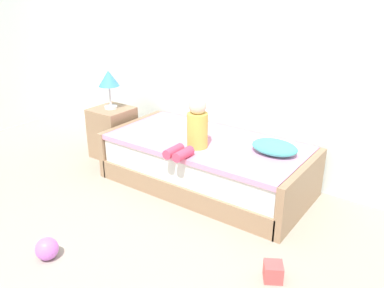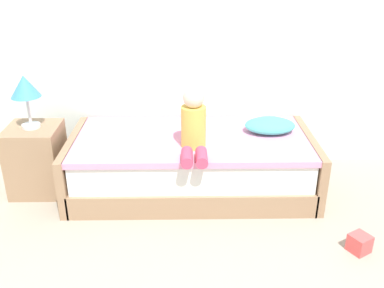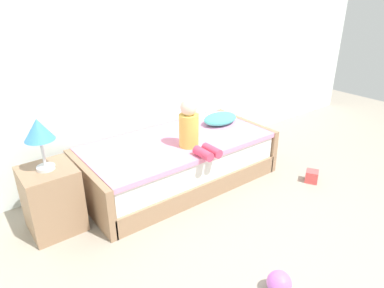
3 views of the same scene
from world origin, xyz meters
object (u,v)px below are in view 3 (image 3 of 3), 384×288
object	(u,v)px
toy_ball	(279,283)
toy_block	(312,176)
nightstand	(52,199)
child_figure	(192,129)
pillow	(220,119)
table_lamp	(39,132)
bed	(178,162)

from	to	relation	value
toy_ball	toy_block	xyz separation A→B (m)	(1.51, 0.79, -0.02)
nightstand	child_figure	world-z (taller)	child_figure
nightstand	pillow	distance (m)	2.06
pillow	nightstand	bearing A→B (deg)	-177.18
nightstand	pillow	world-z (taller)	pillow
table_lamp	toy_ball	xyz separation A→B (m)	(1.02, -1.70, -0.85)
child_figure	nightstand	bearing A→B (deg)	170.51
child_figure	toy_ball	xyz separation A→B (m)	(-0.34, -1.47, -0.62)
table_lamp	pillow	distance (m)	2.07
bed	nightstand	size ratio (longest dim) A/B	3.52
bed	child_figure	bearing A→B (deg)	-86.66
pillow	toy_block	size ratio (longest dim) A/B	3.32
table_lamp	child_figure	world-z (taller)	table_lamp
toy_block	table_lamp	bearing A→B (deg)	160.23
table_lamp	toy_ball	bearing A→B (deg)	-59.05
table_lamp	child_figure	size ratio (longest dim) A/B	0.88
child_figure	table_lamp	bearing A→B (deg)	170.51
bed	child_figure	size ratio (longest dim) A/B	4.14
nightstand	toy_block	xyz separation A→B (m)	(2.53, -0.91, -0.23)
table_lamp	pillow	xyz separation A→B (m)	(2.04, 0.10, -0.37)
nightstand	child_figure	size ratio (longest dim) A/B	1.18
toy_ball	table_lamp	bearing A→B (deg)	120.95
child_figure	toy_block	size ratio (longest dim) A/B	3.85
toy_ball	child_figure	bearing A→B (deg)	76.84
nightstand	toy_block	distance (m)	2.70
nightstand	child_figure	xyz separation A→B (m)	(1.36, -0.23, 0.40)
bed	pillow	bearing A→B (deg)	8.27
nightstand	table_lamp	distance (m)	0.64
child_figure	pillow	distance (m)	0.76
child_figure	toy_block	xyz separation A→B (m)	(1.17, -0.68, -0.64)
pillow	bed	bearing A→B (deg)	-171.73
pillow	toy_ball	xyz separation A→B (m)	(-1.02, -1.80, -0.48)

